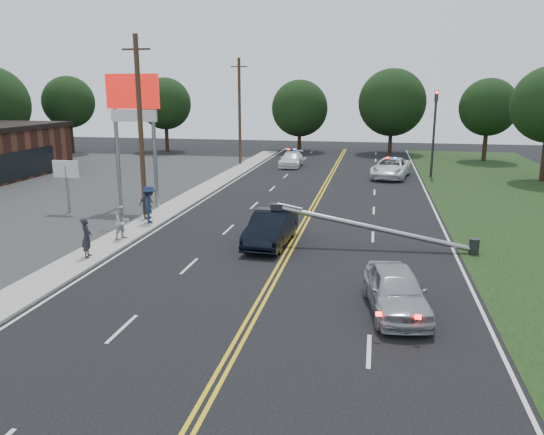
% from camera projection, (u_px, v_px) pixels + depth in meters
% --- Properties ---
extents(ground, '(120.00, 120.00, 0.00)m').
position_uv_depth(ground, '(255.00, 312.00, 17.33)').
color(ground, black).
rests_on(ground, ground).
extents(sidewalk, '(1.80, 70.00, 0.12)m').
position_uv_depth(sidewalk, '(144.00, 224.00, 28.42)').
color(sidewalk, '#A8A297').
rests_on(sidewalk, ground).
extents(centerline_yellow, '(0.36, 80.00, 0.00)m').
position_uv_depth(centerline_yellow, '(299.00, 233.00, 26.87)').
color(centerline_yellow, gold).
rests_on(centerline_yellow, ground).
extents(pylon_sign, '(3.20, 0.35, 8.00)m').
position_uv_depth(pylon_sign, '(133.00, 109.00, 31.24)').
color(pylon_sign, gray).
rests_on(pylon_sign, ground).
extents(small_sign, '(1.60, 0.14, 3.10)m').
position_uv_depth(small_sign, '(66.00, 174.00, 30.84)').
color(small_sign, gray).
rests_on(small_sign, ground).
extents(traffic_signal, '(0.28, 0.41, 7.05)m').
position_uv_depth(traffic_signal, '(434.00, 126.00, 43.43)').
color(traffic_signal, '#2D2D30').
rests_on(traffic_signal, ground).
extents(fallen_streetlight, '(9.36, 0.44, 1.91)m').
position_uv_depth(fallen_streetlight, '(384.00, 230.00, 23.97)').
color(fallen_streetlight, '#2D2D30').
rests_on(fallen_streetlight, ground).
extents(utility_pole_mid, '(1.60, 0.28, 10.00)m').
position_uv_depth(utility_pole_mid, '(140.00, 127.00, 29.30)').
color(utility_pole_mid, '#382619').
rests_on(utility_pole_mid, ground).
extents(utility_pole_far, '(1.60, 0.28, 10.00)m').
position_uv_depth(utility_pole_far, '(240.00, 112.00, 50.29)').
color(utility_pole_far, '#382619').
rests_on(utility_pole_far, ground).
extents(tree_4, '(5.77, 5.77, 8.64)m').
position_uv_depth(tree_4, '(69.00, 102.00, 59.62)').
color(tree_4, black).
rests_on(tree_4, ground).
extents(tree_5, '(5.98, 5.98, 8.52)m').
position_uv_depth(tree_5, '(165.00, 104.00, 61.75)').
color(tree_5, black).
rests_on(tree_5, ground).
extents(tree_6, '(6.57, 6.57, 8.28)m').
position_uv_depth(tree_6, '(300.00, 108.00, 61.95)').
color(tree_6, black).
rests_on(tree_6, ground).
extents(tree_7, '(7.53, 7.53, 9.47)m').
position_uv_depth(tree_7, '(392.00, 103.00, 59.52)').
color(tree_7, black).
rests_on(tree_7, ground).
extents(tree_8, '(5.73, 5.73, 8.27)m').
position_uv_depth(tree_8, '(488.00, 107.00, 53.04)').
color(tree_8, black).
rests_on(tree_8, ground).
extents(crashed_sedan, '(1.92, 4.87, 1.58)m').
position_uv_depth(crashed_sedan, '(271.00, 228.00, 24.75)').
color(crashed_sedan, black).
rests_on(crashed_sedan, ground).
extents(waiting_sedan, '(2.41, 4.57, 1.48)m').
position_uv_depth(waiting_sedan, '(396.00, 290.00, 17.19)').
color(waiting_sedan, '#AAACB2').
rests_on(waiting_sedan, ground).
extents(emergency_a, '(3.67, 6.22, 1.62)m').
position_uv_depth(emergency_a, '(391.00, 168.00, 43.79)').
color(emergency_a, white).
rests_on(emergency_a, ground).
extents(emergency_b, '(1.98, 4.76, 1.38)m').
position_uv_depth(emergency_b, '(291.00, 159.00, 50.08)').
color(emergency_b, white).
rests_on(emergency_b, ground).
extents(bystander_a, '(0.57, 0.72, 1.72)m').
position_uv_depth(bystander_a, '(87.00, 237.00, 22.48)').
color(bystander_a, '#24252B').
rests_on(bystander_a, sidewalk).
extents(bystander_b, '(0.91, 0.98, 1.62)m').
position_uv_depth(bystander_b, '(122.00, 222.00, 25.26)').
color(bystander_b, '#B1B1B6').
rests_on(bystander_b, sidewalk).
extents(bystander_c, '(1.22, 1.50, 2.02)m').
position_uv_depth(bystander_c, '(150.00, 204.00, 28.27)').
color(bystander_c, '#1A2743').
rests_on(bystander_c, sidewalk).
extents(bystander_d, '(0.70, 1.06, 1.68)m').
position_uv_depth(bystander_d, '(146.00, 204.00, 29.27)').
color(bystander_d, '#554944').
rests_on(bystander_d, sidewalk).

